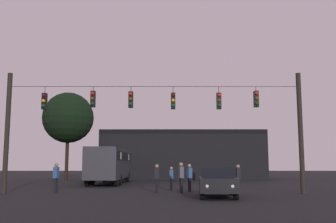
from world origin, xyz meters
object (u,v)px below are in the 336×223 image
car_near_right (218,181)px  pedestrian_far_side (158,177)px  city_bus (111,162)px  tree_left_silhouette (69,118)px  pedestrian_trailing (239,177)px  pedestrian_crossing_left (182,176)px  pedestrian_crossing_center (57,176)px  pedestrian_crossing_right (190,176)px  pedestrian_near_bus (172,177)px

car_near_right → pedestrian_far_side: pedestrian_far_side is taller
city_bus → tree_left_silhouette: bearing=126.4°
city_bus → car_near_right: size_ratio=2.48×
pedestrian_trailing → pedestrian_far_side: 4.86m
pedestrian_crossing_left → pedestrian_crossing_center: (-7.33, 0.11, -0.01)m
pedestrian_crossing_center → tree_left_silhouette: size_ratio=0.18×
city_bus → pedestrian_crossing_right: bearing=-58.1°
city_bus → tree_left_silhouette: (-5.84, 7.92, 4.87)m
pedestrian_near_bus → tree_left_silhouette: tree_left_silhouette is taller
pedestrian_crossing_left → pedestrian_crossing_right: pedestrian_crossing_left is taller
pedestrian_crossing_left → tree_left_silhouette: tree_left_silhouette is taller
pedestrian_crossing_center → car_near_right: bearing=-18.2°
pedestrian_crossing_center → pedestrian_near_bus: bearing=22.2°
car_near_right → pedestrian_crossing_left: size_ratio=2.50×
pedestrian_crossing_left → tree_left_silhouette: 23.39m
pedestrian_crossing_center → pedestrian_crossing_left: bearing=-0.8°
car_near_right → city_bus: bearing=117.7°
car_near_right → tree_left_silhouette: (-13.40, 22.32, 5.94)m
pedestrian_near_bus → pedestrian_trailing: (3.97, -2.31, 0.08)m
pedestrian_far_side → tree_left_silhouette: (-10.23, 19.15, 5.79)m
pedestrian_near_bus → tree_left_silhouette: (-11.11, 16.57, 5.89)m
pedestrian_far_side → car_near_right: bearing=-45.0°
pedestrian_near_bus → pedestrian_crossing_center: bearing=-157.8°
pedestrian_trailing → pedestrian_far_side: (-4.85, -0.26, 0.01)m
pedestrian_crossing_right → pedestrian_near_bus: (-1.10, 1.58, -0.11)m
pedestrian_crossing_center → pedestrian_crossing_right: bearing=8.6°
pedestrian_crossing_left → pedestrian_far_side: pedestrian_crossing_left is taller
pedestrian_crossing_left → pedestrian_crossing_right: 1.41m
pedestrian_crossing_right → pedestrian_near_bus: 1.93m
pedestrian_crossing_left → pedestrian_crossing_right: bearing=66.7°
pedestrian_crossing_center → pedestrian_trailing: (10.75, 0.46, -0.07)m
pedestrian_crossing_left → pedestrian_far_side: 1.46m
car_near_right → tree_left_silhouette: bearing=121.0°
pedestrian_crossing_center → pedestrian_trailing: bearing=2.4°
car_near_right → pedestrian_crossing_right: 4.34m
city_bus → tree_left_silhouette: tree_left_silhouette is taller
car_near_right → pedestrian_far_side: size_ratio=2.66×
pedestrian_crossing_right → pedestrian_crossing_left: bearing=-113.3°
car_near_right → pedestrian_crossing_left: (-1.75, 2.87, 0.22)m
pedestrian_crossing_right → tree_left_silhouette: size_ratio=0.18×
car_near_right → pedestrian_crossing_center: (-9.08, 2.98, 0.20)m
car_near_right → pedestrian_crossing_left: bearing=121.3°
car_near_right → pedestrian_near_bus: 6.19m
car_near_right → pedestrian_crossing_center: size_ratio=2.53×
pedestrian_crossing_center → tree_left_silhouette: 20.64m
tree_left_silhouette → pedestrian_crossing_left: bearing=-59.1°
car_near_right → pedestrian_near_bus: car_near_right is taller
car_near_right → pedestrian_crossing_right: pedestrian_crossing_right is taller
pedestrian_crossing_left → pedestrian_trailing: bearing=9.4°
city_bus → pedestrian_near_bus: bearing=-58.6°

